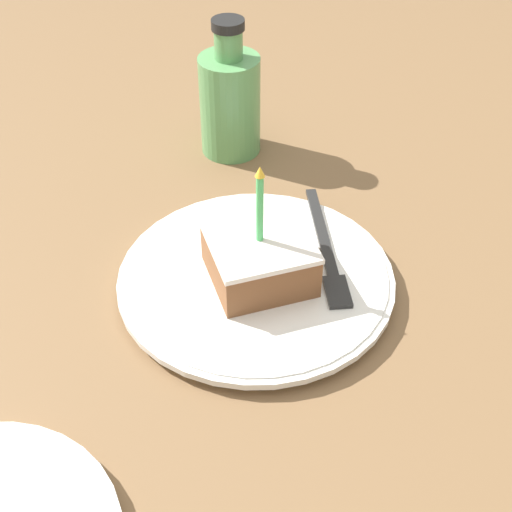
{
  "coord_description": "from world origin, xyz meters",
  "views": [
    {
      "loc": [
        0.14,
        0.5,
        0.53
      ],
      "look_at": [
        -0.03,
        -0.02,
        0.04
      ],
      "focal_mm": 50.0,
      "sensor_mm": 36.0,
      "label": 1
    }
  ],
  "objects_px": {
    "plate": "(256,280)",
    "cake_slice": "(260,258)",
    "fork": "(327,252)",
    "bottle": "(230,101)"
  },
  "relations": [
    {
      "from": "plate",
      "to": "cake_slice",
      "type": "xyz_separation_m",
      "value": [
        -0.0,
        0.0,
        0.03
      ]
    },
    {
      "from": "cake_slice",
      "to": "fork",
      "type": "relative_size",
      "value": 0.7
    },
    {
      "from": "cake_slice",
      "to": "plate",
      "type": "bearing_deg",
      "value": -62.07
    },
    {
      "from": "bottle",
      "to": "fork",
      "type": "bearing_deg",
      "value": 96.67
    },
    {
      "from": "cake_slice",
      "to": "fork",
      "type": "bearing_deg",
      "value": -171.81
    },
    {
      "from": "plate",
      "to": "cake_slice",
      "type": "bearing_deg",
      "value": 117.93
    },
    {
      "from": "cake_slice",
      "to": "fork",
      "type": "height_order",
      "value": "cake_slice"
    },
    {
      "from": "plate",
      "to": "fork",
      "type": "height_order",
      "value": "fork"
    },
    {
      "from": "plate",
      "to": "cake_slice",
      "type": "distance_m",
      "value": 0.03
    },
    {
      "from": "fork",
      "to": "bottle",
      "type": "bearing_deg",
      "value": -83.33
    }
  ]
}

